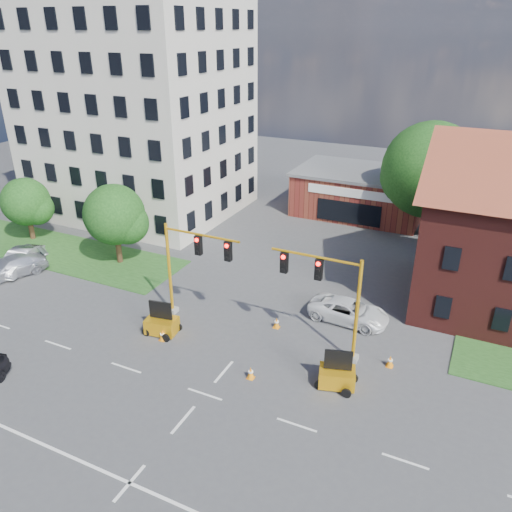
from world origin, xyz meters
name	(u,v)px	position (x,y,z in m)	size (l,w,h in m)	color
ground	(205,394)	(0.00, 0.00, 0.00)	(120.00, 120.00, 0.00)	#464649
grass_verge_nw	(59,251)	(-20.00, 10.00, 0.04)	(22.00, 6.00, 0.08)	#21491B
lane_markings	(171,434)	(0.00, -3.00, 0.01)	(60.00, 36.00, 0.01)	white
office_block	(136,104)	(-20.00, 21.90, 10.31)	(18.40, 15.40, 20.60)	beige
brick_shop	(360,192)	(0.00, 29.98, 2.16)	(12.40, 8.40, 4.30)	maroon
tree_large	(435,173)	(6.92, 27.08, 5.58)	(8.64, 8.23, 9.93)	#3C2416
tree_nw_front	(118,217)	(-13.76, 10.58, 3.85)	(4.87, 4.64, 6.34)	#3C2416
tree_nw_rear	(29,204)	(-23.79, 11.08, 3.28)	(4.26, 4.06, 5.46)	#3C2416
signal_mast_west	(191,263)	(-4.36, 6.00, 3.92)	(5.30, 0.60, 6.20)	gray
signal_mast_east	(328,293)	(4.36, 6.00, 3.92)	(5.30, 0.60, 6.20)	gray
trailer_west	(162,324)	(-5.17, 3.68, 0.65)	(2.01, 1.50, 2.09)	#FFB015
trailer_east	(337,375)	(5.83, 3.52, 0.65)	(2.11, 1.69, 2.09)	#FFB015
cone_a	(162,335)	(-4.73, 3.07, 0.34)	(0.40, 0.40, 0.70)	orange
cone_b	(276,323)	(0.85, 7.23, 0.34)	(0.40, 0.40, 0.70)	orange
cone_c	(251,373)	(1.55, 2.15, 0.34)	(0.40, 0.40, 0.70)	orange
cone_d	(390,361)	(8.00, 6.33, 0.34)	(0.40, 0.40, 0.70)	orange
pickup_white	(349,311)	(4.64, 9.91, 0.70)	(2.32, 5.03, 1.40)	white
sedan_silver_front	(20,260)	(-20.06, 6.28, 0.77)	(1.63, 4.66, 1.54)	#B8B9C0
sedan_silver_rear	(11,267)	(-19.74, 5.21, 0.75)	(2.09, 5.13, 1.49)	#B8B9C0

